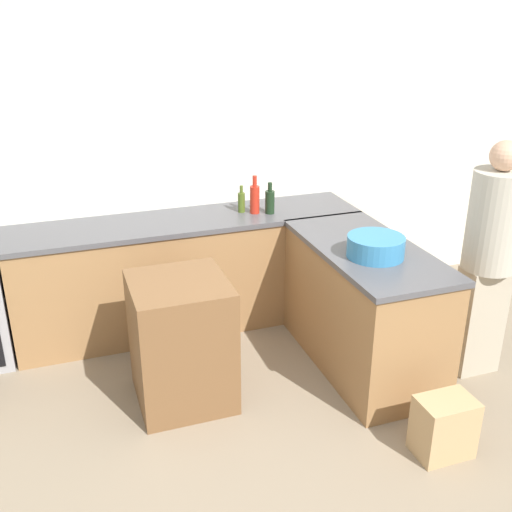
{
  "coord_description": "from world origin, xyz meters",
  "views": [
    {
      "loc": [
        -0.96,
        -2.45,
        2.5
      ],
      "look_at": [
        0.23,
        0.96,
        0.98
      ],
      "focal_mm": 42.0,
      "sensor_mm": 36.0,
      "label": 1
    }
  ],
  "objects_px": {
    "island_table": "(182,342)",
    "paper_bag": "(444,427)",
    "mixing_bowl": "(376,247)",
    "wine_bottle_dark": "(270,201)",
    "person_at_peninsula": "(489,254)",
    "hot_sauce_bottle": "(255,198)",
    "olive_oil_bottle": "(241,202)"
  },
  "relations": [
    {
      "from": "wine_bottle_dark",
      "to": "person_at_peninsula",
      "type": "height_order",
      "value": "person_at_peninsula"
    },
    {
      "from": "hot_sauce_bottle",
      "to": "person_at_peninsula",
      "type": "xyz_separation_m",
      "value": [
        1.25,
        -1.32,
        -0.14
      ]
    },
    {
      "from": "wine_bottle_dark",
      "to": "paper_bag",
      "type": "bearing_deg",
      "value": -79.19
    },
    {
      "from": "island_table",
      "to": "hot_sauce_bottle",
      "type": "height_order",
      "value": "hot_sauce_bottle"
    },
    {
      "from": "mixing_bowl",
      "to": "hot_sauce_bottle",
      "type": "height_order",
      "value": "hot_sauce_bottle"
    },
    {
      "from": "paper_bag",
      "to": "island_table",
      "type": "bearing_deg",
      "value": 141.72
    },
    {
      "from": "island_table",
      "to": "mixing_bowl",
      "type": "bearing_deg",
      "value": -7.24
    },
    {
      "from": "person_at_peninsula",
      "to": "olive_oil_bottle",
      "type": "bearing_deg",
      "value": 134.26
    },
    {
      "from": "hot_sauce_bottle",
      "to": "mixing_bowl",
      "type": "bearing_deg",
      "value": -67.57
    },
    {
      "from": "island_table",
      "to": "paper_bag",
      "type": "height_order",
      "value": "island_table"
    },
    {
      "from": "paper_bag",
      "to": "person_at_peninsula",
      "type": "bearing_deg",
      "value": 42.63
    },
    {
      "from": "wine_bottle_dark",
      "to": "olive_oil_bottle",
      "type": "relative_size",
      "value": 1.16
    },
    {
      "from": "hot_sauce_bottle",
      "to": "olive_oil_bottle",
      "type": "bearing_deg",
      "value": 147.35
    },
    {
      "from": "island_table",
      "to": "olive_oil_bottle",
      "type": "distance_m",
      "value": 1.4
    },
    {
      "from": "hot_sauce_bottle",
      "to": "wine_bottle_dark",
      "type": "relative_size",
      "value": 1.21
    },
    {
      "from": "olive_oil_bottle",
      "to": "person_at_peninsula",
      "type": "distance_m",
      "value": 1.93
    },
    {
      "from": "hot_sauce_bottle",
      "to": "olive_oil_bottle",
      "type": "height_order",
      "value": "hot_sauce_bottle"
    },
    {
      "from": "person_at_peninsula",
      "to": "paper_bag",
      "type": "distance_m",
      "value": 1.27
    },
    {
      "from": "hot_sauce_bottle",
      "to": "island_table",
      "type": "bearing_deg",
      "value": -131.4
    },
    {
      "from": "island_table",
      "to": "paper_bag",
      "type": "relative_size",
      "value": 2.33
    },
    {
      "from": "person_at_peninsula",
      "to": "paper_bag",
      "type": "xyz_separation_m",
      "value": [
        -0.76,
        -0.7,
        -0.73
      ]
    },
    {
      "from": "person_at_peninsula",
      "to": "paper_bag",
      "type": "height_order",
      "value": "person_at_peninsula"
    },
    {
      "from": "paper_bag",
      "to": "mixing_bowl",
      "type": "bearing_deg",
      "value": 91.57
    },
    {
      "from": "olive_oil_bottle",
      "to": "hot_sauce_bottle",
      "type": "bearing_deg",
      "value": -32.65
    },
    {
      "from": "island_table",
      "to": "paper_bag",
      "type": "xyz_separation_m",
      "value": [
        1.34,
        -1.06,
        -0.25
      ]
    },
    {
      "from": "mixing_bowl",
      "to": "paper_bag",
      "type": "bearing_deg",
      "value": -88.43
    },
    {
      "from": "wine_bottle_dark",
      "to": "olive_oil_bottle",
      "type": "bearing_deg",
      "value": 153.18
    },
    {
      "from": "island_table",
      "to": "mixing_bowl",
      "type": "relative_size",
      "value": 2.27
    },
    {
      "from": "mixing_bowl",
      "to": "person_at_peninsula",
      "type": "bearing_deg",
      "value": -13.61
    },
    {
      "from": "mixing_bowl",
      "to": "paper_bag",
      "type": "distance_m",
      "value": 1.21
    },
    {
      "from": "island_table",
      "to": "person_at_peninsula",
      "type": "height_order",
      "value": "person_at_peninsula"
    },
    {
      "from": "island_table",
      "to": "wine_bottle_dark",
      "type": "relative_size",
      "value": 3.41
    }
  ]
}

